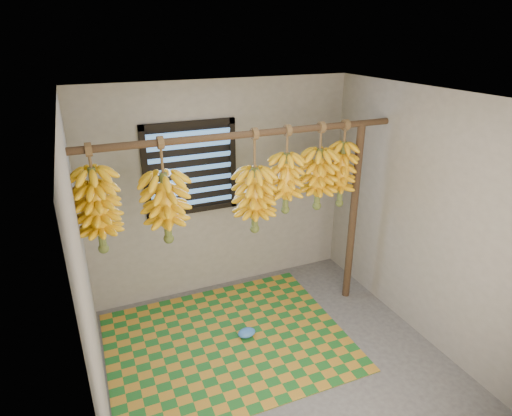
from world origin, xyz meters
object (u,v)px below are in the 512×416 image
banana_bunch_f (342,174)px  banana_bunch_e (318,179)px  banana_bunch_b (166,208)px  banana_bunch_c (255,200)px  banana_bunch_a (98,211)px  support_post (353,216)px  woven_mat (228,341)px  banana_bunch_d (286,183)px  plastic_bag (247,333)px

banana_bunch_f → banana_bunch_e: bearing=180.0°
banana_bunch_b → banana_bunch_c: (0.84, 0.00, -0.06)m
banana_bunch_a → banana_bunch_e: size_ratio=1.06×
support_post → banana_bunch_f: 0.54m
banana_bunch_c → banana_bunch_e: (0.69, -0.00, 0.12)m
banana_bunch_a → banana_bunch_f: same height
banana_bunch_c → woven_mat: bearing=-150.4°
banana_bunch_a → banana_bunch_d: same height
plastic_bag → banana_bunch_e: 1.70m
woven_mat → banana_bunch_a: 1.81m
support_post → banana_bunch_c: banana_bunch_c is taller
support_post → banana_bunch_d: (-0.82, -0.00, 0.49)m
banana_bunch_b → banana_bunch_e: bearing=0.0°
woven_mat → banana_bunch_e: size_ratio=2.62×
woven_mat → banana_bunch_b: size_ratio=2.42×
banana_bunch_d → banana_bunch_e: (0.36, 0.00, -0.01)m
support_post → banana_bunch_a: bearing=-180.0°
banana_bunch_e → banana_bunch_f: same height
banana_bunch_b → banana_bunch_d: 1.17m
banana_bunch_a → banana_bunch_f: size_ratio=1.05×
woven_mat → plastic_bag: 0.21m
banana_bunch_c → banana_bunch_d: (0.33, -0.00, 0.12)m
support_post → banana_bunch_a: banana_bunch_a is taller
plastic_bag → banana_bunch_b: size_ratio=0.20×
support_post → plastic_bag: bearing=-170.3°
banana_bunch_a → banana_bunch_c: (1.39, 0.00, -0.12)m
woven_mat → plastic_bag: (0.20, -0.01, 0.04)m
plastic_bag → banana_bunch_a: size_ratio=0.20×
support_post → woven_mat: size_ratio=0.87×
plastic_bag → banana_bunch_b: 1.54m
banana_bunch_e → banana_bunch_f: 0.27m
banana_bunch_a → woven_mat: bearing=-12.4°
support_post → banana_bunch_b: (-1.99, -0.00, 0.43)m
woven_mat → support_post: bearing=8.1°
banana_bunch_f → banana_bunch_b: bearing=-180.0°
banana_bunch_b → banana_bunch_e: 1.52m
banana_bunch_c → banana_bunch_b: bearing=-180.0°
banana_bunch_c → banana_bunch_d: bearing=-0.0°
support_post → banana_bunch_b: 2.03m
banana_bunch_a → banana_bunch_c: same height
banana_bunch_e → banana_bunch_f: (0.27, 0.00, 0.02)m
woven_mat → banana_bunch_d: bearing=17.1°
plastic_bag → banana_bunch_b: bearing=160.6°
banana_bunch_d → banana_bunch_f: 0.63m
woven_mat → banana_bunch_b: (-0.45, 0.22, 1.42)m
plastic_bag → banana_bunch_d: banana_bunch_d is taller
banana_bunch_b → banana_bunch_c: size_ratio=0.94×
banana_bunch_a → plastic_bag: bearing=-10.8°
plastic_bag → banana_bunch_d: bearing=24.0°
banana_bunch_f → woven_mat: bearing=-170.7°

